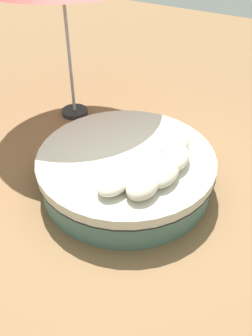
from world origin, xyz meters
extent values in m
plane|color=olive|center=(0.00, 0.00, 0.00)|extent=(16.00, 16.00, 0.00)
cylinder|color=#4C726B|center=(0.00, 0.00, 0.18)|extent=(2.19, 2.19, 0.36)
cylinder|color=black|center=(0.00, 0.00, 0.36)|extent=(2.26, 2.26, 0.02)
cylinder|color=beige|center=(0.00, 0.00, 0.43)|extent=(2.25, 2.25, 0.14)
ellipsoid|color=silver|center=(-0.58, -0.18, 0.59)|extent=(0.53, 0.35, 0.19)
ellipsoid|color=beige|center=(-0.50, -0.49, 0.59)|extent=(0.49, 0.34, 0.20)
ellipsoid|color=beige|center=(-0.20, -0.61, 0.59)|extent=(0.50, 0.30, 0.18)
ellipsoid|color=silver|center=(0.10, -0.60, 0.60)|extent=(0.55, 0.33, 0.21)
ellipsoid|color=beige|center=(0.37, -0.49, 0.60)|extent=(0.50, 0.33, 0.22)
cylinder|color=#262628|center=(1.20, 1.68, 0.04)|extent=(0.44, 0.44, 0.08)
cylinder|color=#99999E|center=(1.20, 1.68, 1.27)|extent=(0.05, 0.05, 2.55)
camera|label=1|loc=(-3.25, -1.81, 3.28)|focal=39.72mm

